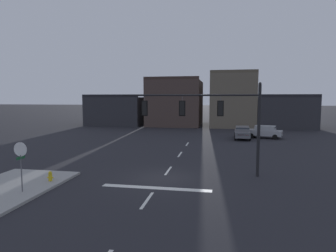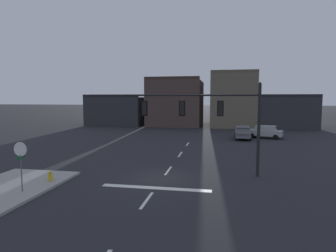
{
  "view_description": "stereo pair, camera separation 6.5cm",
  "coord_description": "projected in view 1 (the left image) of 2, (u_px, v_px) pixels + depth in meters",
  "views": [
    {
      "loc": [
        3.53,
        -17.49,
        5.13
      ],
      "look_at": [
        -0.06,
        2.21,
        3.18
      ],
      "focal_mm": 30.37,
      "sensor_mm": 36.0,
      "label": 1
    },
    {
      "loc": [
        3.6,
        -17.48,
        5.13
      ],
      "look_at": [
        -0.06,
        2.21,
        3.18
      ],
      "focal_mm": 30.37,
      "sensor_mm": 36.0,
      "label": 2
    }
  ],
  "objects": [
    {
      "name": "stop_sign",
      "position": [
        21.0,
        155.0,
        15.01
      ],
      "size": [
        0.76,
        0.64,
        2.83
      ],
      "color": "#56565B",
      "rests_on": "ground"
    },
    {
      "name": "lane_centreline",
      "position": [
        168.0,
        171.0,
        20.21
      ],
      "size": [
        0.16,
        26.4,
        0.01
      ],
      "color": "silver",
      "rests_on": "ground"
    },
    {
      "name": "ground_plane",
      "position": [
        163.0,
        178.0,
        18.25
      ],
      "size": [
        400.0,
        400.0,
        0.0
      ],
      "primitive_type": "plane",
      "color": "#232328"
    },
    {
      "name": "car_lot_middle",
      "position": [
        264.0,
        131.0,
        36.75
      ],
      "size": [
        4.73,
        2.99,
        1.61
      ],
      "color": "#9EA0A5",
      "rests_on": "ground"
    },
    {
      "name": "car_lot_nearside",
      "position": [
        242.0,
        132.0,
        35.85
      ],
      "size": [
        2.07,
        4.52,
        1.61
      ],
      "color": "slate",
      "rests_on": "ground"
    },
    {
      "name": "fire_hydrant",
      "position": [
        50.0,
        178.0,
        17.16
      ],
      "size": [
        0.4,
        0.3,
        0.75
      ],
      "color": "gold",
      "rests_on": "ground"
    },
    {
      "name": "building_row",
      "position": [
        195.0,
        106.0,
        54.63
      ],
      "size": [
        40.69,
        13.6,
        9.85
      ],
      "color": "#2D2D33",
      "rests_on": "ground"
    },
    {
      "name": "signal_mast_near_side",
      "position": [
        211.0,
        114.0,
        18.55
      ],
      "size": [
        9.02,
        1.14,
        6.16
      ],
      "color": "black",
      "rests_on": "ground"
    },
    {
      "name": "stop_bar_paint",
      "position": [
        156.0,
        188.0,
        16.29
      ],
      "size": [
        6.4,
        0.5,
        0.01
      ],
      "primitive_type": "cube",
      "color": "silver",
      "rests_on": "ground"
    },
    {
      "name": "sidewalk_near_corner",
      "position": [
        4.0,
        189.0,
        15.8
      ],
      "size": [
        5.0,
        8.0,
        0.15
      ],
      "primitive_type": "cube",
      "color": "gray",
      "rests_on": "ground"
    }
  ]
}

